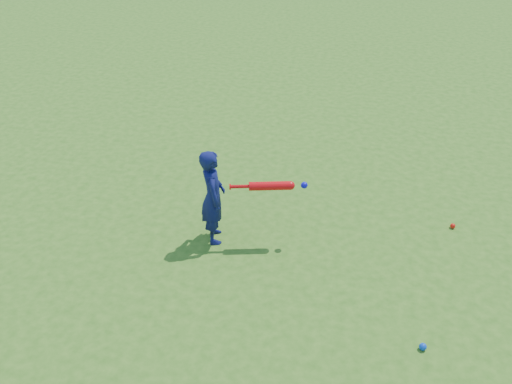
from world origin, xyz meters
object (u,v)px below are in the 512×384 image
child (213,197)px  ground_ball_red (453,226)px  ground_ball_blue (423,347)px  bat_swing (273,186)px

child → ground_ball_red: 3.00m
ground_ball_red → ground_ball_blue: bearing=-102.3°
bat_swing → ground_ball_red: bearing=3.5°
ground_ball_blue → ground_ball_red: bearing=77.7°
bat_swing → ground_ball_blue: bearing=-53.4°
bat_swing → child: bearing=175.4°
ground_ball_red → ground_ball_blue: size_ratio=0.88×
child → ground_ball_red: child is taller
child → ground_ball_blue: bearing=-137.5°
child → ground_ball_blue: (2.39, -1.31, -0.56)m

